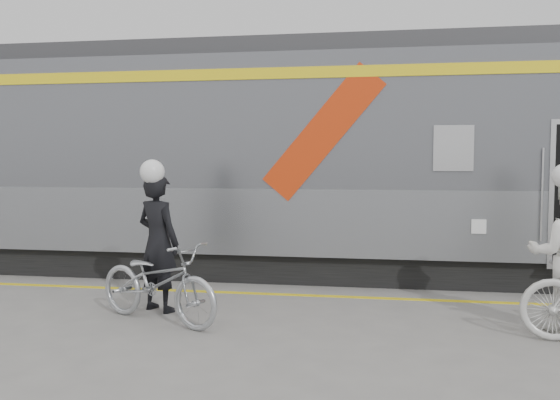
# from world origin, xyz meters

# --- Properties ---
(ground) EXTENTS (90.00, 90.00, 0.00)m
(ground) POSITION_xyz_m (0.00, 0.00, 0.00)
(ground) COLOR slate
(ground) RESTS_ON ground
(train) EXTENTS (24.00, 3.17, 4.10)m
(train) POSITION_xyz_m (1.72, 4.19, 2.05)
(train) COLOR black
(train) RESTS_ON ground
(safety_strip) EXTENTS (24.00, 0.12, 0.01)m
(safety_strip) POSITION_xyz_m (0.00, 2.15, 0.00)
(safety_strip) COLOR yellow
(safety_strip) RESTS_ON ground
(man) EXTENTS (0.82, 0.70, 1.89)m
(man) POSITION_xyz_m (-2.18, 0.93, 0.95)
(man) COLOR black
(man) RESTS_ON ground
(bicycle_left) EXTENTS (2.09, 1.46, 1.04)m
(bicycle_left) POSITION_xyz_m (-1.98, 0.38, 0.52)
(bicycle_left) COLOR #AAADB1
(bicycle_left) RESTS_ON ground
(helmet_man) EXTENTS (0.33, 0.33, 0.33)m
(helmet_man) POSITION_xyz_m (-2.18, 0.93, 2.06)
(helmet_man) COLOR white
(helmet_man) RESTS_ON man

